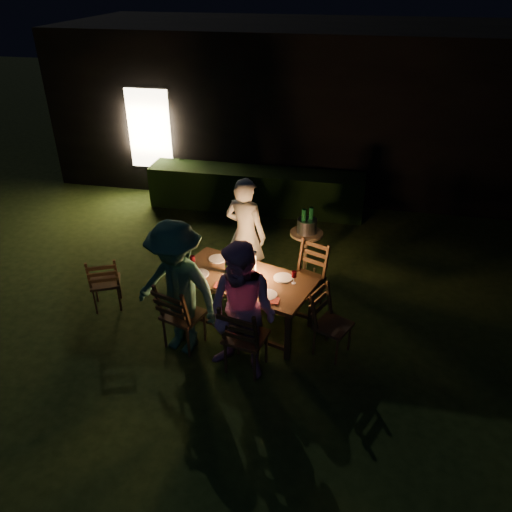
% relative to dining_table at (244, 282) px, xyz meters
% --- Properties ---
extents(garden_envelope, '(40.00, 40.00, 3.20)m').
position_rel_dining_table_xyz_m(garden_envelope, '(-0.12, 6.08, 0.91)').
color(garden_envelope, black).
rests_on(garden_envelope, ground).
extents(dining_table, '(1.95, 1.36, 0.74)m').
position_rel_dining_table_xyz_m(dining_table, '(0.00, 0.00, 0.00)').
color(dining_table, '#462A17').
rests_on(dining_table, ground).
extents(chair_near_left, '(0.58, 0.60, 1.02)m').
position_rel_dining_table_xyz_m(chair_near_left, '(-0.66, -0.60, -0.36)').
color(chair_near_left, '#462A17').
rests_on(chair_near_left, ground).
extents(chair_near_right, '(0.55, 0.58, 1.03)m').
position_rel_dining_table_xyz_m(chair_near_right, '(0.20, -0.87, -0.35)').
color(chair_near_right, '#462A17').
rests_on(chair_near_right, ground).
extents(chair_far_left, '(0.50, 0.52, 0.90)m').
position_rel_dining_table_xyz_m(chair_far_left, '(-0.20, 0.87, -0.39)').
color(chair_far_left, '#462A17').
rests_on(chair_far_left, ground).
extents(chair_far_right, '(0.58, 0.60, 0.98)m').
position_rel_dining_table_xyz_m(chair_far_right, '(0.75, 0.57, -0.37)').
color(chair_far_right, '#462A17').
rests_on(chair_far_right, ground).
extents(chair_end, '(0.57, 0.55, 0.92)m').
position_rel_dining_table_xyz_m(chair_end, '(1.18, -0.36, -0.39)').
color(chair_end, '#462A17').
rests_on(chair_end, ground).
extents(chair_spare, '(0.54, 0.56, 0.90)m').
position_rel_dining_table_xyz_m(chair_spare, '(-1.98, -0.03, -0.39)').
color(chair_spare, '#462A17').
rests_on(chair_spare, ground).
extents(person_house_side, '(0.73, 0.58, 1.74)m').
position_rel_dining_table_xyz_m(person_house_side, '(-0.19, 0.92, 0.21)').
color(person_house_side, beige).
rests_on(person_house_side, ground).
extents(person_opp_right, '(0.99, 0.87, 1.73)m').
position_rel_dining_table_xyz_m(person_opp_right, '(0.19, -0.92, 0.20)').
color(person_opp_right, '#C285B5').
rests_on(person_opp_right, ground).
extents(person_opp_left, '(1.29, 0.97, 1.78)m').
position_rel_dining_table_xyz_m(person_opp_left, '(-0.67, -0.65, 0.23)').
color(person_opp_left, '#30614A').
rests_on(person_opp_left, ground).
extents(lantern, '(0.16, 0.16, 0.35)m').
position_rel_dining_table_xyz_m(lantern, '(0.06, 0.03, 0.23)').
color(lantern, white).
rests_on(lantern, dining_table).
extents(plate_far_left, '(0.25, 0.25, 0.01)m').
position_rel_dining_table_xyz_m(plate_far_left, '(-0.46, 0.37, 0.08)').
color(plate_far_left, white).
rests_on(plate_far_left, dining_table).
extents(plate_near_left, '(0.25, 0.25, 0.01)m').
position_rel_dining_table_xyz_m(plate_near_left, '(-0.59, -0.05, 0.08)').
color(plate_near_left, white).
rests_on(plate_near_left, dining_table).
extents(plate_far_right, '(0.25, 0.25, 0.01)m').
position_rel_dining_table_xyz_m(plate_far_right, '(0.49, 0.08, 0.08)').
color(plate_far_right, white).
rests_on(plate_far_right, dining_table).
extents(plate_near_right, '(0.25, 0.25, 0.01)m').
position_rel_dining_table_xyz_m(plate_near_right, '(0.37, -0.34, 0.08)').
color(plate_near_right, white).
rests_on(plate_near_right, dining_table).
extents(wineglass_a, '(0.06, 0.06, 0.18)m').
position_rel_dining_table_xyz_m(wineglass_a, '(-0.20, 0.36, 0.16)').
color(wineglass_a, '#59070F').
rests_on(wineglass_a, dining_table).
extents(wineglass_b, '(0.06, 0.06, 0.18)m').
position_rel_dining_table_xyz_m(wineglass_b, '(-0.72, 0.10, 0.16)').
color(wineglass_b, '#59070F').
rests_on(wineglass_b, dining_table).
extents(wineglass_c, '(0.06, 0.06, 0.18)m').
position_rel_dining_table_xyz_m(wineglass_c, '(0.20, -0.36, 0.16)').
color(wineglass_c, '#59070F').
rests_on(wineglass_c, dining_table).
extents(wineglass_d, '(0.06, 0.06, 0.18)m').
position_rel_dining_table_xyz_m(wineglass_d, '(0.65, -0.01, 0.16)').
color(wineglass_d, '#59070F').
rests_on(wineglass_d, dining_table).
extents(wineglass_e, '(0.06, 0.06, 0.18)m').
position_rel_dining_table_xyz_m(wineglass_e, '(-0.18, -0.26, 0.16)').
color(wineglass_e, silver).
rests_on(wineglass_e, dining_table).
extents(bottle_table, '(0.07, 0.07, 0.28)m').
position_rel_dining_table_xyz_m(bottle_table, '(-0.24, 0.07, 0.21)').
color(bottle_table, '#0F471E').
rests_on(bottle_table, dining_table).
extents(napkin_left, '(0.18, 0.14, 0.01)m').
position_rel_dining_table_xyz_m(napkin_left, '(-0.24, -0.26, 0.08)').
color(napkin_left, red).
rests_on(napkin_left, dining_table).
extents(napkin_right, '(0.18, 0.14, 0.01)m').
position_rel_dining_table_xyz_m(napkin_right, '(0.44, -0.45, 0.08)').
color(napkin_right, red).
rests_on(napkin_right, dining_table).
extents(phone, '(0.14, 0.07, 0.01)m').
position_rel_dining_table_xyz_m(phone, '(-0.68, -0.10, 0.08)').
color(phone, black).
rests_on(phone, dining_table).
extents(side_table, '(0.51, 0.51, 0.69)m').
position_rel_dining_table_xyz_m(side_table, '(0.64, 1.51, -0.06)').
color(side_table, '#886244').
rests_on(side_table, ground).
extents(ice_bucket, '(0.30, 0.30, 0.22)m').
position_rel_dining_table_xyz_m(ice_bucket, '(0.64, 1.51, 0.13)').
color(ice_bucket, '#A5A8AD').
rests_on(ice_bucket, side_table).
extents(bottle_bucket_a, '(0.07, 0.07, 0.32)m').
position_rel_dining_table_xyz_m(bottle_bucket_a, '(0.59, 1.47, 0.18)').
color(bottle_bucket_a, '#0F471E').
rests_on(bottle_bucket_a, side_table).
extents(bottle_bucket_b, '(0.07, 0.07, 0.32)m').
position_rel_dining_table_xyz_m(bottle_bucket_b, '(0.69, 1.55, 0.18)').
color(bottle_bucket_b, '#0F471E').
rests_on(bottle_bucket_b, side_table).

